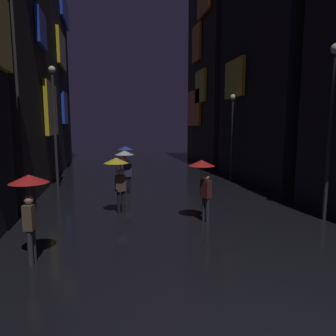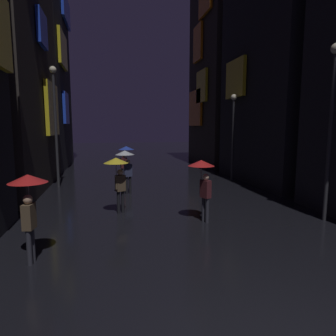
{
  "view_description": "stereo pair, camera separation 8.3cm",
  "coord_description": "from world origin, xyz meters",
  "px_view_note": "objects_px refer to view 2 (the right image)",
  "views": [
    {
      "loc": [
        -2.43,
        -3.19,
        3.22
      ],
      "look_at": [
        0.0,
        8.39,
        1.6
      ],
      "focal_mm": 32.0,
      "sensor_mm": 36.0,
      "label": 1
    },
    {
      "loc": [
        -2.35,
        -3.2,
        3.22
      ],
      "look_at": [
        0.0,
        8.39,
        1.6
      ],
      "focal_mm": 32.0,
      "sensor_mm": 36.0,
      "label": 2
    }
  ],
  "objects_px": {
    "pedestrian_near_crossing_blue": "(125,154)",
    "pedestrian_foreground_right_yellow": "(117,170)",
    "streetlamp_left_far": "(55,114)",
    "pedestrian_far_right_red": "(28,194)",
    "streetlamp_right_far": "(233,127)",
    "pedestrian_midstreet_centre_clear": "(126,160)",
    "streetlamp_right_near": "(332,114)",
    "pedestrian_midstreet_left_red": "(203,173)"
  },
  "relations": [
    {
      "from": "pedestrian_near_crossing_blue",
      "to": "pedestrian_far_right_red",
      "type": "distance_m",
      "value": 10.48
    },
    {
      "from": "pedestrian_far_right_red",
      "to": "pedestrian_midstreet_centre_clear",
      "type": "height_order",
      "value": "same"
    },
    {
      "from": "pedestrian_near_crossing_blue",
      "to": "pedestrian_far_right_red",
      "type": "relative_size",
      "value": 1.0
    },
    {
      "from": "streetlamp_left_far",
      "to": "pedestrian_far_right_red",
      "type": "bearing_deg",
      "value": -85.16
    },
    {
      "from": "pedestrian_near_crossing_blue",
      "to": "streetlamp_right_near",
      "type": "bearing_deg",
      "value": -53.83
    },
    {
      "from": "pedestrian_near_crossing_blue",
      "to": "pedestrian_far_right_red",
      "type": "height_order",
      "value": "same"
    },
    {
      "from": "pedestrian_midstreet_left_red",
      "to": "pedestrian_midstreet_centre_clear",
      "type": "bearing_deg",
      "value": 115.61
    },
    {
      "from": "streetlamp_left_far",
      "to": "pedestrian_near_crossing_blue",
      "type": "bearing_deg",
      "value": 10.73
    },
    {
      "from": "streetlamp_right_near",
      "to": "streetlamp_left_far",
      "type": "xyz_separation_m",
      "value": [
        -10.0,
        7.98,
        0.22
      ]
    },
    {
      "from": "streetlamp_left_far",
      "to": "pedestrian_foreground_right_yellow",
      "type": "bearing_deg",
      "value": -62.66
    },
    {
      "from": "pedestrian_near_crossing_blue",
      "to": "pedestrian_foreground_right_yellow",
      "type": "xyz_separation_m",
      "value": [
        -0.67,
        -6.47,
        0.0
      ]
    },
    {
      "from": "pedestrian_far_right_red",
      "to": "streetlamp_right_near",
      "type": "relative_size",
      "value": 0.36
    },
    {
      "from": "pedestrian_midstreet_left_red",
      "to": "pedestrian_near_crossing_blue",
      "type": "height_order",
      "value": "same"
    },
    {
      "from": "pedestrian_midstreet_centre_clear",
      "to": "streetlamp_right_near",
      "type": "distance_m",
      "value": 8.74
    },
    {
      "from": "pedestrian_far_right_red",
      "to": "pedestrian_foreground_right_yellow",
      "type": "bearing_deg",
      "value": 58.75
    },
    {
      "from": "pedestrian_far_right_red",
      "to": "streetlamp_right_far",
      "type": "distance_m",
      "value": 13.24
    },
    {
      "from": "pedestrian_far_right_red",
      "to": "streetlamp_right_far",
      "type": "height_order",
      "value": "streetlamp_right_far"
    },
    {
      "from": "pedestrian_midstreet_left_red",
      "to": "pedestrian_far_right_red",
      "type": "height_order",
      "value": "same"
    },
    {
      "from": "pedestrian_near_crossing_blue",
      "to": "pedestrian_foreground_right_yellow",
      "type": "distance_m",
      "value": 6.51
    },
    {
      "from": "streetlamp_left_far",
      "to": "pedestrian_midstreet_left_red",
      "type": "bearing_deg",
      "value": -51.41
    },
    {
      "from": "pedestrian_foreground_right_yellow",
      "to": "streetlamp_right_near",
      "type": "relative_size",
      "value": 0.36
    },
    {
      "from": "pedestrian_midstreet_centre_clear",
      "to": "streetlamp_left_far",
      "type": "xyz_separation_m",
      "value": [
        -3.5,
        2.48,
        2.22
      ]
    },
    {
      "from": "pedestrian_near_crossing_blue",
      "to": "pedestrian_far_right_red",
      "type": "bearing_deg",
      "value": -105.87
    },
    {
      "from": "pedestrian_foreground_right_yellow",
      "to": "pedestrian_midstreet_left_red",
      "type": "bearing_deg",
      "value": -27.68
    },
    {
      "from": "streetlamp_right_far",
      "to": "streetlamp_left_far",
      "type": "bearing_deg",
      "value": 179.99
    },
    {
      "from": "pedestrian_far_right_red",
      "to": "streetlamp_right_far",
      "type": "relative_size",
      "value": 0.41
    },
    {
      "from": "pedestrian_midstreet_left_red",
      "to": "pedestrian_foreground_right_yellow",
      "type": "bearing_deg",
      "value": 152.32
    },
    {
      "from": "streetlamp_right_near",
      "to": "pedestrian_midstreet_left_red",
      "type": "bearing_deg",
      "value": 170.14
    },
    {
      "from": "pedestrian_midstreet_centre_clear",
      "to": "streetlamp_left_far",
      "type": "distance_m",
      "value": 4.83
    },
    {
      "from": "pedestrian_midstreet_centre_clear",
      "to": "streetlamp_left_far",
      "type": "bearing_deg",
      "value": 144.66
    },
    {
      "from": "pedestrian_far_right_red",
      "to": "pedestrian_near_crossing_blue",
      "type": "bearing_deg",
      "value": 74.13
    },
    {
      "from": "pedestrian_midstreet_centre_clear",
      "to": "streetlamp_right_near",
      "type": "bearing_deg",
      "value": -40.2
    },
    {
      "from": "pedestrian_far_right_red",
      "to": "streetlamp_right_near",
      "type": "bearing_deg",
      "value": 8.73
    },
    {
      "from": "streetlamp_right_near",
      "to": "streetlamp_right_far",
      "type": "relative_size",
      "value": 1.15
    },
    {
      "from": "streetlamp_right_far",
      "to": "streetlamp_left_far",
      "type": "xyz_separation_m",
      "value": [
        -10.0,
        0.0,
        0.65
      ]
    },
    {
      "from": "pedestrian_near_crossing_blue",
      "to": "pedestrian_midstreet_left_red",
      "type": "bearing_deg",
      "value": -75.06
    },
    {
      "from": "streetlamp_right_near",
      "to": "pedestrian_foreground_right_yellow",
      "type": "bearing_deg",
      "value": 162.59
    },
    {
      "from": "pedestrian_midstreet_left_red",
      "to": "pedestrian_foreground_right_yellow",
      "type": "xyz_separation_m",
      "value": [
        -2.79,
        1.47,
        0.0
      ]
    },
    {
      "from": "pedestrian_near_crossing_blue",
      "to": "streetlamp_right_far",
      "type": "bearing_deg",
      "value": -6.27
    },
    {
      "from": "pedestrian_foreground_right_yellow",
      "to": "streetlamp_left_far",
      "type": "relative_size",
      "value": 0.33
    },
    {
      "from": "pedestrian_midstreet_left_red",
      "to": "streetlamp_left_far",
      "type": "xyz_separation_m",
      "value": [
        -5.78,
        7.24,
        2.22
      ]
    },
    {
      "from": "pedestrian_far_right_red",
      "to": "pedestrian_foreground_right_yellow",
      "type": "height_order",
      "value": "same"
    }
  ]
}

